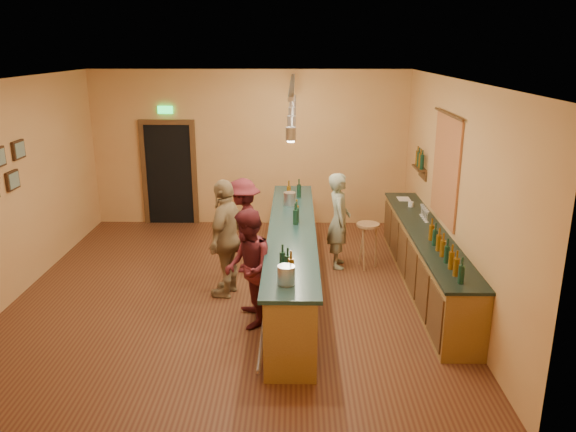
{
  "coord_description": "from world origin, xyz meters",
  "views": [
    {
      "loc": [
        0.95,
        -7.98,
        3.66
      ],
      "look_at": [
        0.83,
        0.2,
        1.16
      ],
      "focal_mm": 35.0,
      "sensor_mm": 36.0,
      "label": 1
    }
  ],
  "objects_px": {
    "customer_c": "(243,225)",
    "customer_b": "(226,238)",
    "bartender": "(339,221)",
    "customer_a": "(248,268)",
    "tasting_bar": "(292,254)",
    "back_counter": "(425,258)",
    "bar_stool": "(368,232)"
  },
  "relations": [
    {
      "from": "tasting_bar",
      "to": "customer_b",
      "type": "height_order",
      "value": "customer_b"
    },
    {
      "from": "back_counter",
      "to": "customer_c",
      "type": "distance_m",
      "value": 2.98
    },
    {
      "from": "bartender",
      "to": "bar_stool",
      "type": "xyz_separation_m",
      "value": [
        0.49,
        -0.07,
        -0.17
      ]
    },
    {
      "from": "customer_c",
      "to": "customer_b",
      "type": "bearing_deg",
      "value": -6.85
    },
    {
      "from": "back_counter",
      "to": "customer_b",
      "type": "xyz_separation_m",
      "value": [
        -3.05,
        -0.28,
        0.41
      ]
    },
    {
      "from": "back_counter",
      "to": "bar_stool",
      "type": "xyz_separation_m",
      "value": [
        -0.8,
        0.8,
        0.16
      ]
    },
    {
      "from": "bartender",
      "to": "tasting_bar",
      "type": "bearing_deg",
      "value": 143.58
    },
    {
      "from": "bartender",
      "to": "customer_b",
      "type": "relative_size",
      "value": 0.91
    },
    {
      "from": "tasting_bar",
      "to": "customer_b",
      "type": "xyz_separation_m",
      "value": [
        -0.98,
        -0.1,
        0.29
      ]
    },
    {
      "from": "bartender",
      "to": "customer_a",
      "type": "height_order",
      "value": "bartender"
    },
    {
      "from": "customer_c",
      "to": "bar_stool",
      "type": "xyz_separation_m",
      "value": [
        2.09,
        0.12,
        -0.14
      ]
    },
    {
      "from": "customer_b",
      "to": "customer_c",
      "type": "relative_size",
      "value": 1.14
    },
    {
      "from": "tasting_bar",
      "to": "customer_a",
      "type": "height_order",
      "value": "customer_a"
    },
    {
      "from": "back_counter",
      "to": "bartender",
      "type": "xyz_separation_m",
      "value": [
        -1.29,
        0.87,
        0.33
      ]
    },
    {
      "from": "customer_a",
      "to": "bar_stool",
      "type": "bearing_deg",
      "value": 128.57
    },
    {
      "from": "back_counter",
      "to": "tasting_bar",
      "type": "xyz_separation_m",
      "value": [
        -2.07,
        -0.18,
        0.12
      ]
    },
    {
      "from": "back_counter",
      "to": "customer_c",
      "type": "bearing_deg",
      "value": 166.63
    },
    {
      "from": "customer_a",
      "to": "back_counter",
      "type": "bearing_deg",
      "value": 105.77
    },
    {
      "from": "tasting_bar",
      "to": "customer_c",
      "type": "distance_m",
      "value": 1.2
    },
    {
      "from": "customer_b",
      "to": "bartender",
      "type": "bearing_deg",
      "value": 138.3
    },
    {
      "from": "bartender",
      "to": "customer_b",
      "type": "xyz_separation_m",
      "value": [
        -1.77,
        -1.15,
        0.08
      ]
    },
    {
      "from": "customer_c",
      "to": "bar_stool",
      "type": "relative_size",
      "value": 1.99
    },
    {
      "from": "tasting_bar",
      "to": "customer_b",
      "type": "relative_size",
      "value": 2.83
    },
    {
      "from": "tasting_bar",
      "to": "customer_a",
      "type": "bearing_deg",
      "value": -118.81
    },
    {
      "from": "bar_stool",
      "to": "customer_a",
      "type": "bearing_deg",
      "value": -132.29
    },
    {
      "from": "back_counter",
      "to": "customer_a",
      "type": "distance_m",
      "value": 2.94
    },
    {
      "from": "customer_c",
      "to": "bar_stool",
      "type": "bearing_deg",
      "value": 96.11
    },
    {
      "from": "bartender",
      "to": "customer_b",
      "type": "height_order",
      "value": "customer_b"
    },
    {
      "from": "bar_stool",
      "to": "tasting_bar",
      "type": "bearing_deg",
      "value": -142.3
    },
    {
      "from": "back_counter",
      "to": "bar_stool",
      "type": "height_order",
      "value": "back_counter"
    },
    {
      "from": "back_counter",
      "to": "customer_a",
      "type": "height_order",
      "value": "customer_a"
    },
    {
      "from": "tasting_bar",
      "to": "customer_a",
      "type": "relative_size",
      "value": 3.16
    }
  ]
}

